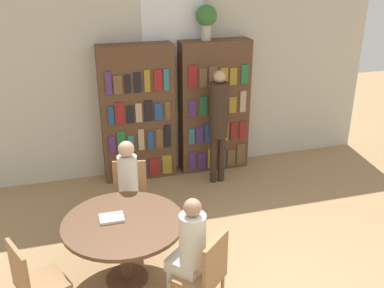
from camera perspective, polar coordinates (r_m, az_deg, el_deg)
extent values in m
cube|color=beige|center=(6.77, -2.43, 8.79)|extent=(6.40, 0.06, 3.00)
cube|color=white|center=(6.58, -2.49, 15.91)|extent=(0.90, 0.01, 1.10)
cube|color=brown|center=(6.62, -6.94, 3.87)|extent=(1.06, 0.32, 2.02)
cube|color=maroon|center=(6.73, -9.62, -3.33)|extent=(0.12, 0.02, 0.31)
cube|color=#2D707A|center=(6.76, -8.04, -3.39)|extent=(0.13, 0.02, 0.24)
cube|color=#4C2D6B|center=(6.78, -6.30, -3.09)|extent=(0.14, 0.02, 0.27)
cube|color=maroon|center=(6.81, -4.85, -2.90)|extent=(0.14, 0.02, 0.27)
cube|color=olive|center=(6.84, -3.19, -2.60)|extent=(0.14, 0.02, 0.30)
cube|color=#4C2D6B|center=(6.55, -10.13, -0.09)|extent=(0.09, 0.02, 0.26)
cube|color=#236638|center=(6.55, -8.96, 0.29)|extent=(0.12, 0.02, 0.33)
cube|color=#2D707A|center=(6.58, -7.76, 0.08)|extent=(0.09, 0.02, 0.24)
cube|color=tan|center=(6.59, -6.47, 0.55)|extent=(0.08, 0.02, 0.32)
cube|color=navy|center=(6.62, -5.32, 0.49)|extent=(0.09, 0.02, 0.28)
cube|color=brown|center=(6.64, -4.16, 0.73)|extent=(0.10, 0.02, 0.30)
cube|color=black|center=(6.65, -3.14, 1.01)|extent=(0.10, 0.02, 0.35)
cube|color=navy|center=(6.40, -10.27, 3.57)|extent=(0.08, 0.02, 0.27)
cube|color=maroon|center=(6.40, -9.22, 3.86)|extent=(0.12, 0.02, 0.31)
cube|color=black|center=(6.43, -7.87, 3.74)|extent=(0.09, 0.02, 0.25)
cube|color=tan|center=(6.44, -6.78, 3.96)|extent=(0.09, 0.02, 0.28)
cube|color=black|center=(6.46, -5.54, 4.21)|extent=(0.12, 0.02, 0.31)
cube|color=navy|center=(6.49, -4.30, 4.11)|extent=(0.11, 0.02, 0.26)
cube|color=brown|center=(6.52, -3.12, 4.29)|extent=(0.08, 0.02, 0.27)
cube|color=#4C2D6B|center=(6.26, -10.58, 7.56)|extent=(0.08, 0.02, 0.32)
cube|color=brown|center=(6.28, -9.40, 7.43)|extent=(0.12, 0.02, 0.26)
cube|color=black|center=(6.30, -8.16, 7.54)|extent=(0.08, 0.02, 0.26)
cube|color=black|center=(6.31, -6.92, 7.75)|extent=(0.10, 0.02, 0.28)
cube|color=olive|center=(6.33, -5.73, 7.98)|extent=(0.08, 0.02, 0.31)
cube|color=maroon|center=(6.36, -4.35, 8.07)|extent=(0.12, 0.02, 0.31)
cube|color=#2D707A|center=(6.38, -3.29, 8.15)|extent=(0.08, 0.02, 0.31)
cube|color=brown|center=(6.89, 2.80, 4.79)|extent=(1.06, 0.32, 2.02)
cube|color=#4C2D6B|center=(6.93, 0.01, -2.19)|extent=(0.11, 0.02, 0.31)
cube|color=#4C2D6B|center=(6.97, 1.21, -2.16)|extent=(0.12, 0.02, 0.27)
cube|color=olive|center=(7.01, 2.46, -1.82)|extent=(0.11, 0.02, 0.32)
cube|color=#2D707A|center=(7.07, 3.80, -1.84)|extent=(0.11, 0.02, 0.27)
cube|color=brown|center=(7.12, 4.99, -1.74)|extent=(0.13, 0.02, 0.26)
cube|color=brown|center=(7.16, 6.22, -1.26)|extent=(0.14, 0.02, 0.35)
cube|color=#2D707A|center=(6.76, -0.05, 0.94)|extent=(0.09, 0.02, 0.25)
cube|color=#4C2D6B|center=(6.79, 0.94, 1.14)|extent=(0.11, 0.02, 0.27)
cube|color=navy|center=(6.82, 2.05, 1.43)|extent=(0.10, 0.02, 0.31)
cube|color=maroon|center=(6.86, 3.15, 1.54)|extent=(0.09, 0.02, 0.31)
cube|color=olive|center=(6.91, 4.30, 1.52)|extent=(0.08, 0.02, 0.27)
cube|color=maroon|center=(6.96, 5.31, 1.64)|extent=(0.10, 0.02, 0.28)
cube|color=maroon|center=(7.01, 6.40, 1.80)|extent=(0.10, 0.02, 0.29)
cube|color=#4C2D6B|center=(6.61, 0.01, 4.52)|extent=(0.11, 0.02, 0.26)
cube|color=#236638|center=(6.65, 1.39, 4.82)|extent=(0.12, 0.02, 0.30)
cube|color=navy|center=(6.69, 2.67, 5.08)|extent=(0.10, 0.02, 0.33)
cube|color=navy|center=(6.74, 3.92, 5.22)|extent=(0.09, 0.02, 0.34)
cube|color=olive|center=(6.80, 5.17, 4.94)|extent=(0.12, 0.02, 0.25)
cube|color=tan|center=(6.85, 6.48, 5.38)|extent=(0.09, 0.02, 0.33)
cube|color=maroon|center=(6.47, 0.06, 8.54)|extent=(0.13, 0.02, 0.34)
cube|color=brown|center=(6.53, 1.42, 8.35)|extent=(0.12, 0.02, 0.27)
cube|color=brown|center=(6.57, 2.65, 8.56)|extent=(0.12, 0.02, 0.30)
cube|color=olive|center=(6.63, 4.09, 8.52)|extent=(0.11, 0.02, 0.27)
cube|color=olive|center=(6.68, 5.25, 8.54)|extent=(0.11, 0.02, 0.26)
cube|color=#236638|center=(6.74, 6.68, 8.77)|extent=(0.11, 0.02, 0.29)
cylinder|color=#B7AD9E|center=(6.59, 1.81, 13.99)|extent=(0.15, 0.15, 0.22)
sphere|color=#387033|center=(6.55, 1.83, 16.00)|extent=(0.30, 0.30, 0.30)
cylinder|color=brown|center=(4.98, -8.23, -16.42)|extent=(0.44, 0.44, 0.03)
cylinder|color=brown|center=(4.78, -8.46, -13.31)|extent=(0.12, 0.12, 0.64)
cylinder|color=brown|center=(4.59, -8.71, -9.89)|extent=(1.23, 1.23, 0.04)
cube|color=olive|center=(4.47, -18.42, -16.48)|extent=(0.53, 0.53, 0.04)
cube|color=olive|center=(4.28, -21.12, -14.72)|extent=(0.19, 0.38, 0.45)
cylinder|color=olive|center=(4.77, -16.97, -16.71)|extent=(0.04, 0.04, 0.39)
cube|color=olive|center=(5.48, -7.88, -7.42)|extent=(0.48, 0.48, 0.04)
cube|color=olive|center=(5.52, -7.91, -4.27)|extent=(0.40, 0.12, 0.45)
cylinder|color=olive|center=(5.43, -6.05, -10.23)|extent=(0.04, 0.04, 0.39)
cylinder|color=olive|center=(5.46, -9.67, -10.28)|extent=(0.04, 0.04, 0.39)
cylinder|color=olive|center=(5.72, -5.95, -8.37)|extent=(0.04, 0.04, 0.39)
cylinder|color=olive|center=(5.75, -9.38, -8.42)|extent=(0.04, 0.04, 0.39)
cube|color=olive|center=(4.33, 0.77, -16.48)|extent=(0.56, 0.56, 0.04)
cube|color=olive|center=(4.11, 3.01, -14.67)|extent=(0.32, 0.29, 0.45)
cylinder|color=olive|center=(4.65, 0.03, -16.68)|extent=(0.04, 0.04, 0.39)
cube|color=beige|center=(5.32, -8.02, -7.44)|extent=(0.29, 0.36, 0.12)
cylinder|color=beige|center=(5.24, -8.15, -4.07)|extent=(0.23, 0.23, 0.50)
sphere|color=tan|center=(5.09, -8.36, -0.63)|extent=(0.18, 0.18, 0.18)
cylinder|color=beige|center=(5.36, -7.24, -10.55)|extent=(0.10, 0.10, 0.43)
cylinder|color=beige|center=(5.37, -8.60, -10.57)|extent=(0.10, 0.10, 0.43)
cube|color=beige|center=(4.34, -0.86, -15.04)|extent=(0.40, 0.40, 0.12)
cylinder|color=beige|center=(4.12, 0.07, -12.01)|extent=(0.24, 0.24, 0.50)
sphere|color=#A37A5B|center=(3.94, 0.07, -8.06)|extent=(0.16, 0.16, 0.16)
cylinder|color=beige|center=(4.52, -2.58, -17.75)|extent=(0.10, 0.10, 0.43)
cylinder|color=beige|center=(4.60, -1.59, -16.83)|extent=(0.10, 0.10, 0.43)
cylinder|color=#332319|center=(6.63, 2.75, -1.95)|extent=(0.10, 0.10, 0.73)
cylinder|color=#332319|center=(6.67, 3.75, -1.83)|extent=(0.10, 0.10, 0.73)
cylinder|color=#332319|center=(6.37, 3.40, 4.34)|extent=(0.27, 0.27, 0.79)
sphere|color=tan|center=(6.23, 3.51, 8.54)|extent=(0.17, 0.17, 0.17)
cylinder|color=#332319|center=(6.56, 3.38, 6.73)|extent=(0.07, 0.30, 0.07)
cube|color=silver|center=(4.62, -10.18, -9.24)|extent=(0.24, 0.18, 0.03)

